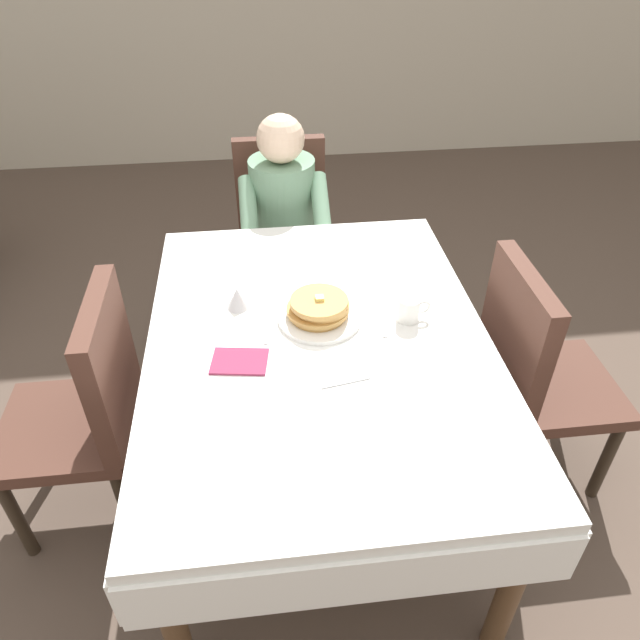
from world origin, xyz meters
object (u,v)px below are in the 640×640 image
cup_coffee (409,309)px  knife_right_of_plate (376,318)px  chair_diner (283,224)px  chair_right_side (534,367)px  fork_left_of_plate (263,327)px  diner_person (284,213)px  plate_breakfast (320,318)px  breakfast_stack (319,307)px  chair_left_side (89,404)px  syrup_pitcher (238,298)px  dining_table_main (319,359)px  spoon_near_edge (346,382)px

cup_coffee → knife_right_of_plate: 0.11m
chair_diner → knife_right_of_plate: (0.25, -1.09, 0.21)m
chair_right_side → fork_left_of_plate: chair_right_side is taller
diner_person → chair_right_side: bearing=128.9°
plate_breakfast → breakfast_stack: size_ratio=1.34×
chair_left_side → syrup_pitcher: size_ratio=11.62×
syrup_pitcher → knife_right_of_plate: syrup_pitcher is taller
chair_left_side → fork_left_of_plate: chair_left_side is taller
syrup_pitcher → diner_person: bearing=75.5°
chair_diner → chair_right_side: bearing=124.9°
diner_person → plate_breakfast: diner_person is taller
dining_table_main → fork_left_of_plate: bearing=156.6°
diner_person → breakfast_stack: (0.06, -0.91, 0.12)m
fork_left_of_plate → knife_right_of_plate: 0.38m
chair_left_side → knife_right_of_plate: chair_left_side is taller
knife_right_of_plate → spoon_near_edge: (-0.15, -0.29, 0.00)m
chair_left_side → chair_right_side: size_ratio=1.00×
chair_left_side → fork_left_of_plate: bearing=-82.7°
chair_diner → dining_table_main: bearing=92.3°
dining_table_main → knife_right_of_plate: 0.24m
chair_left_side → chair_right_side: (1.54, 0.00, 0.00)m
diner_person → breakfast_stack: bearing=93.7°
chair_right_side → cup_coffee: chair_right_side is taller
dining_table_main → breakfast_stack: bearing=83.3°
cup_coffee → spoon_near_edge: (-0.25, -0.28, -0.04)m
chair_diner → knife_right_of_plate: 1.14m
dining_table_main → diner_person: 1.01m
spoon_near_edge → breakfast_stack: bearing=87.5°
cup_coffee → dining_table_main: bearing=-168.3°
chair_right_side → knife_right_of_plate: 0.61m
plate_breakfast → breakfast_stack: bearing=113.8°
dining_table_main → fork_left_of_plate: 0.21m
chair_diner → plate_breakfast: 1.10m
dining_table_main → chair_diner: (-0.05, 1.17, -0.12)m
breakfast_stack → cup_coffee: breakfast_stack is taller
chair_left_side → cup_coffee: bearing=-86.6°
diner_person → spoon_near_edge: bearing=94.7°
fork_left_of_plate → chair_right_side: bearing=-97.9°
diner_person → knife_right_of_plate: diner_person is taller
diner_person → spoon_near_edge: size_ratio=7.47×
spoon_near_edge → chair_left_side: bearing=155.2°
chair_left_side → syrup_pitcher: (0.51, 0.20, 0.25)m
chair_diner → diner_person: 0.21m
knife_right_of_plate → syrup_pitcher: bearing=68.8°
cup_coffee → syrup_pitcher: (-0.57, 0.14, -0.01)m
chair_right_side → knife_right_of_plate: (-0.57, 0.08, 0.21)m
spoon_near_edge → dining_table_main: bearing=94.0°
chair_diner → breakfast_stack: (0.06, -1.07, 0.26)m
chair_right_side → syrup_pitcher: (-1.03, 0.20, 0.25)m
chair_diner → fork_left_of_plate: 1.12m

